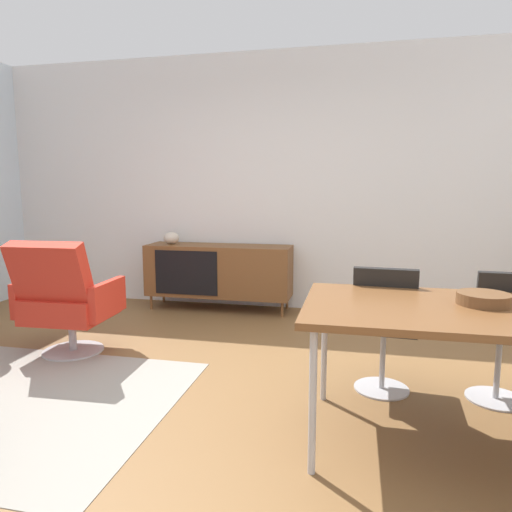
{
  "coord_description": "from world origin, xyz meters",
  "views": [
    {
      "loc": [
        0.98,
        -2.45,
        1.32
      ],
      "look_at": [
        0.26,
        0.81,
        0.83
      ],
      "focal_mm": 31.91,
      "sensor_mm": 36.0,
      "label": 1
    }
  ],
  "objects_px": {
    "wooden_bowl_on_table": "(484,299)",
    "dining_table": "(466,316)",
    "sideboard": "(219,270)",
    "dining_chair_back_left": "(384,324)",
    "dining_chair_back_right": "(503,331)",
    "vase_cobalt": "(171,238)",
    "lounge_chair_red": "(65,298)"
  },
  "relations": [
    {
      "from": "wooden_bowl_on_table",
      "to": "dining_chair_back_left",
      "type": "distance_m",
      "value": 0.72
    },
    {
      "from": "dining_table",
      "to": "dining_chair_back_left",
      "type": "distance_m",
      "value": 0.7
    },
    {
      "from": "dining_table",
      "to": "dining_chair_back_left",
      "type": "height_order",
      "value": "dining_chair_back_left"
    },
    {
      "from": "wooden_bowl_on_table",
      "to": "lounge_chair_red",
      "type": "relative_size",
      "value": 0.27
    },
    {
      "from": "dining_table",
      "to": "wooden_bowl_on_table",
      "type": "xyz_separation_m",
      "value": [
        0.1,
        0.08,
        0.07
      ]
    },
    {
      "from": "dining_chair_back_right",
      "to": "vase_cobalt",
      "type": "bearing_deg",
      "value": 147.98
    },
    {
      "from": "vase_cobalt",
      "to": "dining_chair_back_left",
      "type": "relative_size",
      "value": 0.2
    },
    {
      "from": "sideboard",
      "to": "vase_cobalt",
      "type": "height_order",
      "value": "vase_cobalt"
    },
    {
      "from": "vase_cobalt",
      "to": "dining_table",
      "type": "bearing_deg",
      "value": -42.85
    },
    {
      "from": "lounge_chair_red",
      "to": "dining_table",
      "type": "bearing_deg",
      "value": -15.05
    },
    {
      "from": "wooden_bowl_on_table",
      "to": "dining_chair_back_right",
      "type": "bearing_deg",
      "value": 62.3
    },
    {
      "from": "sideboard",
      "to": "vase_cobalt",
      "type": "xyz_separation_m",
      "value": [
        -0.55,
        0.0,
        0.35
      ]
    },
    {
      "from": "vase_cobalt",
      "to": "lounge_chair_red",
      "type": "bearing_deg",
      "value": -97.92
    },
    {
      "from": "sideboard",
      "to": "dining_chair_back_right",
      "type": "height_order",
      "value": "dining_chair_back_right"
    },
    {
      "from": "sideboard",
      "to": "vase_cobalt",
      "type": "relative_size",
      "value": 9.25
    },
    {
      "from": "wooden_bowl_on_table",
      "to": "sideboard",
      "type": "bearing_deg",
      "value": 132.63
    },
    {
      "from": "dining_table",
      "to": "wooden_bowl_on_table",
      "type": "distance_m",
      "value": 0.14
    },
    {
      "from": "wooden_bowl_on_table",
      "to": "lounge_chair_red",
      "type": "height_order",
      "value": "lounge_chair_red"
    },
    {
      "from": "dining_table",
      "to": "lounge_chair_red",
      "type": "distance_m",
      "value": 2.9
    },
    {
      "from": "vase_cobalt",
      "to": "dining_chair_back_right",
      "type": "relative_size",
      "value": 0.2
    },
    {
      "from": "wooden_bowl_on_table",
      "to": "dining_chair_back_left",
      "type": "bearing_deg",
      "value": 133.31
    },
    {
      "from": "wooden_bowl_on_table",
      "to": "dining_chair_back_right",
      "type": "height_order",
      "value": "dining_chair_back_right"
    },
    {
      "from": "wooden_bowl_on_table",
      "to": "dining_table",
      "type": "bearing_deg",
      "value": -139.8
    },
    {
      "from": "dining_table",
      "to": "vase_cobalt",
      "type": "bearing_deg",
      "value": 137.15
    },
    {
      "from": "dining_chair_back_left",
      "to": "dining_chair_back_right",
      "type": "bearing_deg",
      "value": -0.01
    },
    {
      "from": "dining_chair_back_right",
      "to": "dining_chair_back_left",
      "type": "xyz_separation_m",
      "value": [
        -0.7,
        0.0,
        0.0
      ]
    },
    {
      "from": "vase_cobalt",
      "to": "lounge_chair_red",
      "type": "height_order",
      "value": "lounge_chair_red"
    },
    {
      "from": "sideboard",
      "to": "dining_chair_back_right",
      "type": "relative_size",
      "value": 1.87
    },
    {
      "from": "sideboard",
      "to": "wooden_bowl_on_table",
      "type": "relative_size",
      "value": 6.15
    },
    {
      "from": "sideboard",
      "to": "lounge_chair_red",
      "type": "relative_size",
      "value": 1.69
    },
    {
      "from": "sideboard",
      "to": "dining_chair_back_left",
      "type": "relative_size",
      "value": 1.87
    },
    {
      "from": "vase_cobalt",
      "to": "dining_chair_back_right",
      "type": "xyz_separation_m",
      "value": [
        2.91,
        -1.82,
        -0.32
      ]
    }
  ]
}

